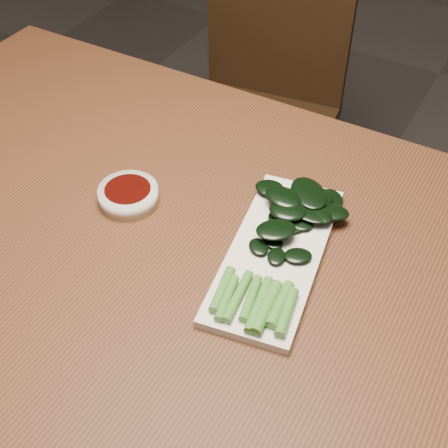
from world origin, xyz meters
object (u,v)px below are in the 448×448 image
table (197,268)px  chair_far (262,101)px  gai_lan (287,233)px  sauce_bowl (128,195)px  serving_plate (276,254)px

table → chair_far: (-0.26, 0.75, -0.19)m
table → gai_lan: size_ratio=4.23×
sauce_bowl → gai_lan: (0.27, 0.04, 0.01)m
table → sauce_bowl: sauce_bowl is taller
table → serving_plate: bearing=11.2°
sauce_bowl → serving_plate: sauce_bowl is taller
sauce_bowl → table: bearing=-7.1°
table → chair_far: size_ratio=1.57×
chair_far → serving_plate: size_ratio=2.61×
chair_far → gai_lan: size_ratio=2.69×
sauce_bowl → serving_plate: 0.26m
serving_plate → chair_far: bearing=117.7°
table → serving_plate: 0.15m
chair_far → sauce_bowl: chair_far is taller
gai_lan → table: bearing=-156.9°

